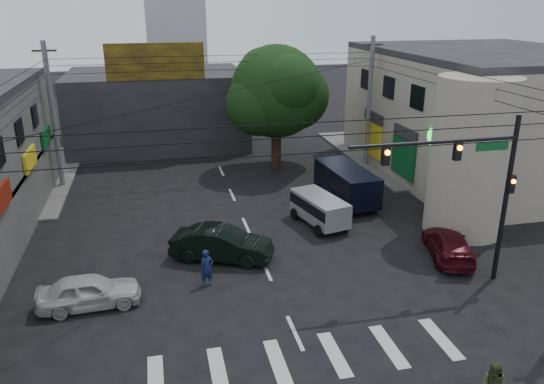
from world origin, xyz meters
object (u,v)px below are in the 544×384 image
object	(u,v)px
dark_sedan	(222,244)
utility_pole_far_right	(369,103)
utility_pole_far_left	(53,117)
traffic_officer	(207,268)
traffic_gantry	(473,176)
white_compact	(89,291)
navy_van	(346,185)
silver_minivan	(319,211)
street_tree	(276,92)
maroon_sedan	(448,244)

from	to	relation	value
dark_sedan	utility_pole_far_right	bearing A→B (deg)	-21.11
utility_pole_far_left	traffic_officer	bearing A→B (deg)	-62.34
dark_sedan	traffic_officer	bearing A→B (deg)	-179.18
traffic_gantry	utility_pole_far_left	xyz separation A→B (m)	(-18.32, 17.00, -0.23)
white_compact	navy_van	world-z (taller)	navy_van
utility_pole_far_right	traffic_officer	distance (m)	20.23
traffic_gantry	navy_van	distance (m)	11.02
dark_sedan	silver_minivan	world-z (taller)	silver_minivan
silver_minivan	navy_van	size ratio (longest dim) A/B	0.75
traffic_gantry	street_tree	bearing A→B (deg)	101.99
utility_pole_far_right	utility_pole_far_left	bearing A→B (deg)	180.00
street_tree	traffic_gantry	size ratio (longest dim) A/B	1.21
maroon_sedan	silver_minivan	distance (m)	6.86
utility_pole_far_left	utility_pole_far_right	xyz separation A→B (m)	(21.00, 0.00, 0.00)
street_tree	utility_pole_far_left	xyz separation A→B (m)	(-14.50, -1.00, -0.87)
traffic_gantry	utility_pole_far_right	bearing A→B (deg)	81.06
street_tree	utility_pole_far_right	xyz separation A→B (m)	(6.50, -1.00, -0.87)
utility_pole_far_left	navy_van	size ratio (longest dim) A/B	1.69
street_tree	dark_sedan	world-z (taller)	street_tree
white_compact	navy_van	xyz separation A→B (m)	(13.87, 8.72, 0.39)
street_tree	silver_minivan	world-z (taller)	street_tree
street_tree	utility_pole_far_right	distance (m)	6.63
white_compact	utility_pole_far_left	bearing A→B (deg)	8.02
traffic_gantry	traffic_officer	bearing A→B (deg)	168.42
maroon_sedan	traffic_officer	world-z (taller)	traffic_officer
traffic_gantry	dark_sedan	distance (m)	11.33
dark_sedan	navy_van	distance (m)	10.10
navy_van	dark_sedan	bearing A→B (deg)	120.45
traffic_gantry	white_compact	world-z (taller)	traffic_gantry
traffic_gantry	silver_minivan	size ratio (longest dim) A/B	1.77
street_tree	traffic_gantry	xyz separation A→B (m)	(3.82, -18.00, -0.64)
traffic_gantry	white_compact	xyz separation A→B (m)	(-15.23, 1.54, -4.16)
street_tree	utility_pole_far_left	bearing A→B (deg)	-176.05
traffic_gantry	silver_minivan	bearing A→B (deg)	118.60
street_tree	maroon_sedan	size ratio (longest dim) A/B	1.87
navy_van	traffic_gantry	bearing A→B (deg)	-177.25
maroon_sedan	navy_van	size ratio (longest dim) A/B	0.86
dark_sedan	maroon_sedan	size ratio (longest dim) A/B	1.07
maroon_sedan	utility_pole_far_left	bearing A→B (deg)	-21.08
dark_sedan	maroon_sedan	world-z (taller)	dark_sedan
street_tree	navy_van	bearing A→B (deg)	-72.33
silver_minivan	street_tree	bearing A→B (deg)	-14.24
white_compact	silver_minivan	bearing A→B (deg)	-66.32
silver_minivan	traffic_officer	bearing A→B (deg)	114.40
white_compact	utility_pole_far_right	bearing A→B (deg)	-52.49
white_compact	silver_minivan	distance (m)	12.64
utility_pole_far_left	maroon_sedan	distance (m)	24.42
utility_pole_far_right	street_tree	bearing A→B (deg)	171.25
maroon_sedan	silver_minivan	bearing A→B (deg)	-29.60
traffic_gantry	dark_sedan	size ratio (longest dim) A/B	1.45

